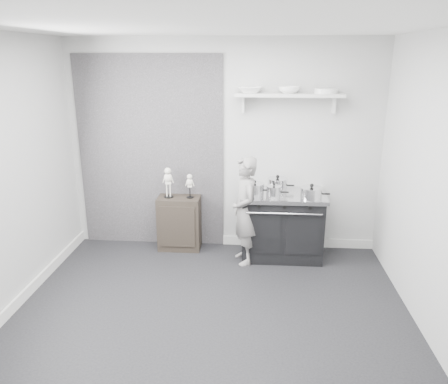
{
  "coord_description": "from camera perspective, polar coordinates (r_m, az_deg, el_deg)",
  "views": [
    {
      "loc": [
        0.42,
        -3.71,
        2.47
      ],
      "look_at": [
        0.07,
        0.95,
        1.01
      ],
      "focal_mm": 35.0,
      "sensor_mm": 36.0,
      "label": 1
    }
  ],
  "objects": [
    {
      "name": "pot_front_right",
      "position": [
        5.28,
        11.35,
        -0.12
      ],
      "size": [
        0.35,
        0.26,
        0.19
      ],
      "color": "silver",
      "rests_on": "stove"
    },
    {
      "name": "pot_back_left",
      "position": [
        5.52,
        6.99,
        0.99
      ],
      "size": [
        0.34,
        0.25,
        0.21
      ],
      "color": "silver",
      "rests_on": "stove"
    },
    {
      "name": "pot_front_left",
      "position": [
        5.32,
        4.0,
        0.36
      ],
      "size": [
        0.32,
        0.24,
        0.19
      ],
      "color": "silver",
      "rests_on": "stove"
    },
    {
      "name": "ground",
      "position": [
        4.48,
        -1.9,
        -16.12
      ],
      "size": [
        4.0,
        4.0,
        0.0
      ],
      "primitive_type": "plane",
      "color": "black",
      "rests_on": "ground"
    },
    {
      "name": "stove",
      "position": [
        5.58,
        7.57,
        -4.27
      ],
      "size": [
        1.05,
        0.65,
        0.84
      ],
      "color": "black",
      "rests_on": "ground"
    },
    {
      "name": "room_shell",
      "position": [
        3.98,
        -3.18,
        5.31
      ],
      "size": [
        4.02,
        3.62,
        2.71
      ],
      "color": "#AEAEAC",
      "rests_on": "ground"
    },
    {
      "name": "child",
      "position": [
        5.3,
        2.73,
        -2.48
      ],
      "size": [
        0.45,
        0.56,
        1.34
      ],
      "primitive_type": "imported",
      "rotation": [
        0.0,
        0.0,
        -1.27
      ],
      "color": "slate",
      "rests_on": "ground"
    },
    {
      "name": "side_cabinet",
      "position": [
        5.81,
        -5.83,
        -4.05
      ],
      "size": [
        0.55,
        0.32,
        0.71
      ],
      "primitive_type": "cube",
      "color": "black",
      "rests_on": "ground"
    },
    {
      "name": "bowl_large",
      "position": [
        5.39,
        3.42,
        13.18
      ],
      "size": [
        0.3,
        0.3,
        0.07
      ],
      "primitive_type": "imported",
      "color": "white",
      "rests_on": "wall_shelf"
    },
    {
      "name": "bowl_small",
      "position": [
        5.41,
        8.49,
        13.06
      ],
      "size": [
        0.25,
        0.25,
        0.08
      ],
      "primitive_type": "imported",
      "color": "white",
      "rests_on": "wall_shelf"
    },
    {
      "name": "skeleton_full",
      "position": [
        5.65,
        -7.31,
        1.52
      ],
      "size": [
        0.13,
        0.08,
        0.46
      ],
      "primitive_type": null,
      "color": "silver",
      "rests_on": "side_cabinet"
    },
    {
      "name": "plate_stack",
      "position": [
        5.46,
        13.16,
        12.74
      ],
      "size": [
        0.28,
        0.28,
        0.06
      ],
      "primitive_type": "cylinder",
      "color": "silver",
      "rests_on": "wall_shelf"
    },
    {
      "name": "wall_shelf",
      "position": [
        5.42,
        8.48,
        12.31
      ],
      "size": [
        1.3,
        0.26,
        0.24
      ],
      "color": "silver",
      "rests_on": "room_shell"
    },
    {
      "name": "pot_front_center",
      "position": [
        5.28,
        6.53,
        0.09
      ],
      "size": [
        0.27,
        0.18,
        0.17
      ],
      "color": "silver",
      "rests_on": "stove"
    },
    {
      "name": "skeleton_torso",
      "position": [
        5.61,
        -4.49,
        1.01
      ],
      "size": [
        0.1,
        0.07,
        0.36
      ],
      "primitive_type": null,
      "color": "silver",
      "rests_on": "side_cabinet"
    }
  ]
}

